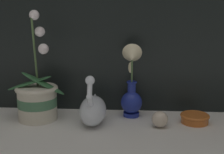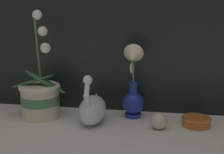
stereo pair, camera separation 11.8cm
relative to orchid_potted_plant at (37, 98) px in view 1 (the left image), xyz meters
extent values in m
plane|color=silver|center=(0.31, -0.15, -0.09)|extent=(2.80, 2.80, 0.00)
cylinder|color=beige|center=(0.00, 0.00, -0.02)|extent=(0.15, 0.15, 0.13)
cylinder|color=#477A56|center=(0.00, 0.00, -0.01)|extent=(0.15, 0.15, 0.04)
torus|color=beige|center=(0.00, 0.00, 0.04)|extent=(0.17, 0.17, 0.02)
cylinder|color=#4C6B3D|center=(0.00, 0.00, 0.18)|extent=(0.01, 0.04, 0.27)
ellipsoid|color=#2D6038|center=(0.03, 0.00, 0.06)|extent=(0.18, 0.07, 0.09)
ellipsoid|color=#2D6038|center=(-0.03, 0.00, 0.06)|extent=(0.18, 0.07, 0.06)
sphere|color=white|center=(0.01, 0.00, 0.32)|extent=(0.04, 0.04, 0.04)
sphere|color=white|center=(0.02, 0.00, 0.26)|extent=(0.04, 0.04, 0.04)
sphere|color=white|center=(0.04, -0.02, 0.20)|extent=(0.04, 0.04, 0.04)
ellipsoid|color=silver|center=(0.22, -0.04, -0.03)|extent=(0.10, 0.18, 0.11)
cone|color=silver|center=(0.22, 0.03, -0.02)|extent=(0.05, 0.07, 0.08)
cylinder|color=silver|center=(0.22, -0.11, 0.02)|extent=(0.02, 0.06, 0.06)
sphere|color=silver|center=(0.22, -0.13, 0.05)|extent=(0.02, 0.02, 0.02)
cylinder|color=silver|center=(0.22, -0.12, 0.07)|extent=(0.02, 0.04, 0.06)
sphere|color=silver|center=(0.22, -0.10, 0.10)|extent=(0.03, 0.03, 0.03)
cylinder|color=navy|center=(0.37, 0.06, -0.08)|extent=(0.06, 0.06, 0.02)
ellipsoid|color=navy|center=(0.37, 0.06, -0.03)|extent=(0.09, 0.09, 0.09)
cylinder|color=navy|center=(0.37, 0.06, 0.03)|extent=(0.03, 0.03, 0.04)
torus|color=navy|center=(0.37, 0.06, 0.05)|extent=(0.04, 0.04, 0.01)
cylinder|color=#567A47|center=(0.37, 0.05, 0.10)|extent=(0.01, 0.04, 0.10)
cone|color=beige|center=(0.37, 0.02, 0.17)|extent=(0.08, 0.08, 0.09)
ellipsoid|color=beige|center=(0.36, 0.05, 0.12)|extent=(0.02, 0.02, 0.04)
sphere|color=beige|center=(0.48, -0.05, -0.06)|extent=(0.06, 0.06, 0.06)
cylinder|color=#C66628|center=(0.62, 0.00, -0.07)|extent=(0.10, 0.10, 0.03)
torus|color=#C66628|center=(0.62, 0.00, -0.06)|extent=(0.11, 0.11, 0.01)
camera|label=1|loc=(0.37, -1.16, 0.35)|focal=50.00mm
camera|label=2|loc=(0.49, -1.14, 0.35)|focal=50.00mm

